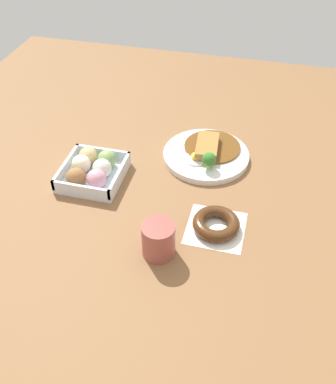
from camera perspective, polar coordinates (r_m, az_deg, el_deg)
ground_plane at (r=1.21m, az=-1.13°, el=2.07°), size 1.60×1.60×0.00m
curry_plate at (r=1.27m, az=5.10°, el=5.03°), size 0.25×0.25×0.07m
donut_box at (r=1.20m, az=-9.90°, el=2.89°), size 0.17×0.16×0.06m
chocolate_ring_donut at (r=1.06m, az=6.33°, el=-4.19°), size 0.14×0.14×0.03m
coffee_mug at (r=0.98m, az=-1.26°, el=-6.27°), size 0.08×0.08×0.09m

